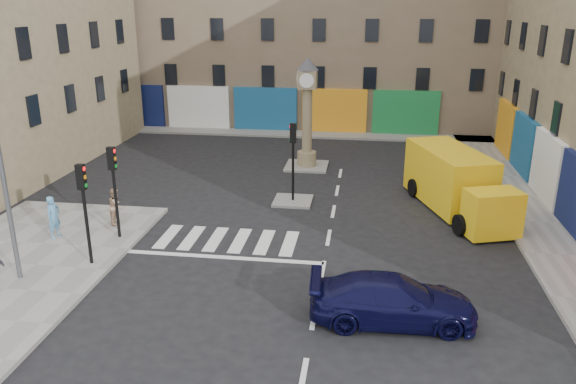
% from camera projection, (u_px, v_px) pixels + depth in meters
% --- Properties ---
extents(ground, '(120.00, 120.00, 0.00)m').
position_uv_depth(ground, '(320.00, 285.00, 19.02)').
color(ground, black).
rests_on(ground, ground).
extents(sidewalk_right, '(2.60, 30.00, 0.15)m').
position_uv_depth(sidewalk_right, '(517.00, 197.00, 27.21)').
color(sidewalk_right, gray).
rests_on(sidewalk_right, ground).
extents(sidewalk_far, '(32.00, 2.40, 0.15)m').
position_uv_depth(sidewalk_far, '(291.00, 133.00, 40.32)').
color(sidewalk_far, gray).
rests_on(sidewalk_far, ground).
extents(island_near, '(1.80, 1.80, 0.12)m').
position_uv_depth(island_near, '(293.00, 201.00, 26.76)').
color(island_near, gray).
rests_on(island_near, ground).
extents(island_far, '(2.40, 2.40, 0.12)m').
position_uv_depth(island_far, '(307.00, 166.00, 32.38)').
color(island_far, gray).
rests_on(island_far, ground).
extents(building_far, '(32.00, 10.00, 17.00)m').
position_uv_depth(building_far, '(302.00, 9.00, 43.02)').
color(building_far, '#7D6753').
rests_on(building_far, ground).
extents(traffic_light_left_near, '(0.28, 0.22, 3.70)m').
position_uv_depth(traffic_light_left_near, '(84.00, 198.00, 19.46)').
color(traffic_light_left_near, black).
rests_on(traffic_light_left_near, sidewalk_left).
extents(traffic_light_left_far, '(0.28, 0.22, 3.70)m').
position_uv_depth(traffic_light_left_far, '(114.00, 178.00, 21.71)').
color(traffic_light_left_far, black).
rests_on(traffic_light_left_far, sidewalk_left).
extents(traffic_light_island, '(0.28, 0.22, 3.70)m').
position_uv_depth(traffic_light_island, '(293.00, 150.00, 25.94)').
color(traffic_light_island, black).
rests_on(traffic_light_island, island_near).
extents(clock_pillar, '(1.20, 1.20, 6.10)m').
position_uv_depth(clock_pillar, '(307.00, 106.00, 31.25)').
color(clock_pillar, '#998A64').
rests_on(clock_pillar, island_far).
extents(navy_sedan, '(5.03, 2.27, 1.43)m').
position_uv_depth(navy_sedan, '(393.00, 300.00, 16.63)').
color(navy_sedan, black).
rests_on(navy_sedan, ground).
extents(yellow_van, '(4.35, 7.61, 2.66)m').
position_uv_depth(yellow_van, '(456.00, 182.00, 25.40)').
color(yellow_van, yellow).
rests_on(yellow_van, ground).
extents(pedestrian_blue, '(0.54, 0.70, 1.71)m').
position_uv_depth(pedestrian_blue, '(54.00, 217.00, 22.21)').
color(pedestrian_blue, '#5393BF').
rests_on(pedestrian_blue, sidewalk_left).
extents(pedestrian_tan, '(0.73, 0.86, 1.57)m').
position_uv_depth(pedestrian_tan, '(116.00, 206.00, 23.58)').
color(pedestrian_tan, tan).
rests_on(pedestrian_tan, sidewalk_left).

